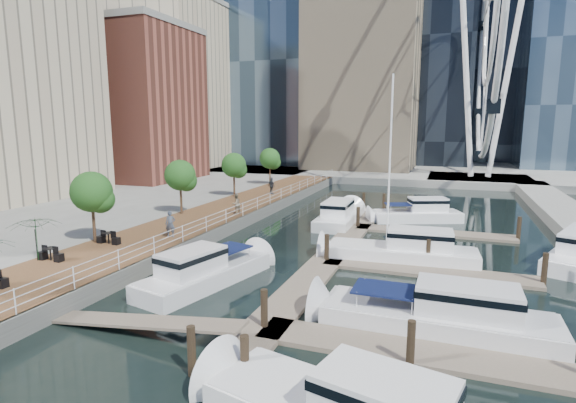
{
  "coord_description": "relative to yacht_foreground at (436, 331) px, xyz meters",
  "views": [
    {
      "loc": [
        9.93,
        -18.24,
        8.53
      ],
      "look_at": [
        -0.98,
        11.92,
        3.0
      ],
      "focal_mm": 28.0,
      "sensor_mm": 36.0,
      "label": 1
    }
  ],
  "objects": [
    {
      "name": "seawall",
      "position": [
        -15.77,
        14.61,
        0.5
      ],
      "size": [
        0.25,
        60.0,
        1.0
      ],
      "primitive_type": "cube",
      "color": "#595954",
      "rests_on": "ground"
    },
    {
      "name": "cafe_tables",
      "position": [
        -20.17,
        -2.39,
        1.37
      ],
      "size": [
        2.5,
        13.7,
        0.74
      ],
      "color": "black",
      "rests_on": "ground"
    },
    {
      "name": "railing",
      "position": [
        -15.87,
        14.61,
        1.52
      ],
      "size": [
        0.1,
        60.0,
        1.05
      ],
      "primitive_type": null,
      "color": "white",
      "rests_on": "boardwalk"
    },
    {
      "name": "moored_yachts",
      "position": [
        -2.24,
        9.68,
        0.0
      ],
      "size": [
        26.84,
        34.63,
        11.5
      ],
      "color": "white",
      "rests_on": "ground"
    },
    {
      "name": "land_far",
      "position": [
        -9.77,
        101.61,
        0.5
      ],
      "size": [
        200.0,
        114.0,
        1.0
      ],
      "primitive_type": "cube",
      "color": "gray",
      "rests_on": "ground"
    },
    {
      "name": "pedestrian_near",
      "position": [
        -17.35,
        6.43,
        1.9
      ],
      "size": [
        0.78,
        0.68,
        1.8
      ],
      "primitive_type": "imported",
      "rotation": [
        0.0,
        0.0,
        0.47
      ],
      "color": "#434C5A",
      "rests_on": "boardwalk"
    },
    {
      "name": "pedestrian_far",
      "position": [
        -18.01,
        26.34,
        1.92
      ],
      "size": [
        1.15,
        0.94,
        1.83
      ],
      "primitive_type": "imported",
      "rotation": [
        0.0,
        0.0,
        2.6
      ],
      "color": "#32373F",
      "rests_on": "boardwalk"
    },
    {
      "name": "pier",
      "position": [
        4.23,
        51.61,
        0.5
      ],
      "size": [
        14.0,
        12.0,
        1.0
      ],
      "primitive_type": "cube",
      "color": "gray",
      "rests_on": "ground"
    },
    {
      "name": "boardwalk",
      "position": [
        -18.77,
        14.61,
        0.5
      ],
      "size": [
        6.0,
        60.0,
        1.0
      ],
      "primitive_type": "cube",
      "color": "brown",
      "rests_on": "ground"
    },
    {
      "name": "pedestrian_mid",
      "position": [
        -16.77,
        15.17,
        1.87
      ],
      "size": [
        0.92,
        1.03,
        1.74
      ],
      "primitive_type": "imported",
      "rotation": [
        0.0,
        0.0,
        -1.95
      ],
      "color": "gray",
      "rests_on": "boardwalk"
    },
    {
      "name": "midrise_condos",
      "position": [
        -43.34,
        26.42,
        13.42
      ],
      "size": [
        19.0,
        67.0,
        28.0
      ],
      "color": "#BCAD8E",
      "rests_on": "ground"
    },
    {
      "name": "street_trees",
      "position": [
        -21.17,
        13.61,
        4.29
      ],
      "size": [
        2.6,
        42.6,
        4.6
      ],
      "color": "#3F2B1C",
      "rests_on": "ground"
    },
    {
      "name": "floating_docks",
      "position": [
        -1.81,
        9.59,
        0.49
      ],
      "size": [
        16.0,
        34.0,
        2.6
      ],
      "color": "#6D6051",
      "rests_on": "ground"
    },
    {
      "name": "ground",
      "position": [
        -9.77,
        -0.39,
        0.0
      ],
      "size": [
        520.0,
        520.0,
        0.0
      ],
      "primitive_type": "plane",
      "color": "black",
      "rests_on": "ground"
    },
    {
      "name": "yacht_foreground",
      "position": [
        0.0,
        0.0,
        0.0
      ],
      "size": [
        10.4,
        2.9,
        2.15
      ],
      "primitive_type": null,
      "rotation": [
        0.0,
        0.0,
        1.56
      ],
      "color": "silver",
      "rests_on": "ground"
    }
  ]
}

